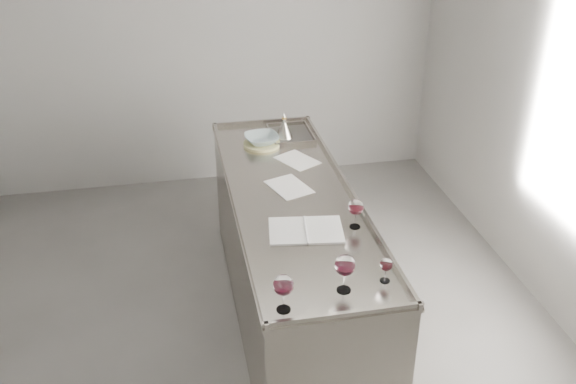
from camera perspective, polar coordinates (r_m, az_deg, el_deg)
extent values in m
cube|color=#565450|center=(4.24, -5.65, -14.26)|extent=(4.50, 5.00, 0.02)
cube|color=gray|center=(5.81, -9.11, 13.63)|extent=(4.50, 0.02, 2.80)
cube|color=gray|center=(4.23, 0.37, -6.02)|extent=(0.75, 2.40, 0.92)
cube|color=gray|center=(3.98, 0.40, -0.44)|extent=(0.77, 2.42, 0.02)
cube|color=gray|center=(3.01, 5.04, -10.82)|extent=(0.77, 0.02, 0.03)
cube|color=gray|center=(5.03, -2.35, 6.26)|extent=(0.77, 0.02, 0.03)
cube|color=gray|center=(3.92, -4.83, -0.62)|extent=(0.02, 2.42, 0.03)
cube|color=gray|center=(4.05, 5.46, 0.36)|extent=(0.02, 2.42, 0.03)
cube|color=#595654|center=(4.82, 0.23, 5.00)|extent=(0.30, 0.38, 0.01)
cylinder|color=white|center=(3.05, -0.40, -10.38)|extent=(0.07, 0.07, 0.00)
cylinder|color=white|center=(3.02, -0.40, -9.66)|extent=(0.01, 0.01, 0.09)
ellipsoid|color=white|center=(2.96, -0.41, -8.27)|extent=(0.10, 0.10, 0.10)
cylinder|color=#380712|center=(2.98, -0.41, -8.61)|extent=(0.07, 0.07, 0.02)
cylinder|color=white|center=(3.18, 4.98, -8.65)|extent=(0.07, 0.07, 0.00)
cylinder|color=white|center=(3.15, 5.02, -7.92)|extent=(0.01, 0.01, 0.10)
ellipsoid|color=white|center=(3.09, 5.09, -6.51)|extent=(0.10, 0.10, 0.11)
cylinder|color=#3B0813|center=(3.11, 5.07, -6.86)|extent=(0.07, 0.07, 0.02)
cylinder|color=white|center=(3.68, 5.96, -3.06)|extent=(0.06, 0.06, 0.00)
cylinder|color=white|center=(3.65, 6.00, -2.47)|extent=(0.01, 0.01, 0.09)
ellipsoid|color=white|center=(3.61, 6.06, -1.34)|extent=(0.09, 0.09, 0.09)
cylinder|color=#38070E|center=(3.62, 6.05, -1.62)|extent=(0.06, 0.06, 0.02)
cylinder|color=white|center=(3.27, 8.60, -7.77)|extent=(0.05, 0.05, 0.00)
cylinder|color=white|center=(3.25, 8.65, -7.28)|extent=(0.01, 0.01, 0.07)
ellipsoid|color=white|center=(3.21, 8.73, -6.39)|extent=(0.07, 0.07, 0.07)
cylinder|color=#36070C|center=(3.22, 8.71, -6.60)|extent=(0.05, 0.05, 0.01)
cube|color=white|center=(3.61, -0.08, -3.47)|extent=(0.24, 0.31, 0.01)
cube|color=white|center=(3.62, 3.27, -3.37)|extent=(0.24, 0.31, 0.01)
cylinder|color=white|center=(3.61, 1.60, -3.34)|extent=(0.05, 0.29, 0.01)
cube|color=silver|center=(4.43, 0.83, 2.85)|extent=(0.32, 0.35, 0.00)
cube|color=silver|center=(4.07, 0.10, 0.47)|extent=(0.30, 0.35, 0.00)
cylinder|color=#C9C482|center=(4.65, -2.34, 4.29)|extent=(0.32, 0.32, 0.02)
imported|color=#8CA0A3|center=(4.64, -2.35, 4.74)|extent=(0.27, 0.27, 0.06)
cone|color=#A6A094|center=(4.77, -0.35, 5.54)|extent=(0.14, 0.14, 0.12)
cylinder|color=#A6A094|center=(4.74, -0.35, 6.35)|extent=(0.03, 0.03, 0.03)
cylinder|color=#A9792E|center=(4.73, -0.35, 6.59)|extent=(0.03, 0.03, 0.01)
cone|color=#A6A094|center=(4.72, -0.35, 6.89)|extent=(0.02, 0.02, 0.04)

